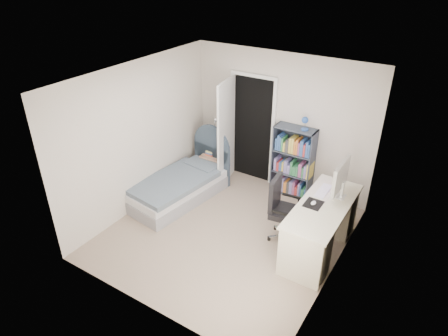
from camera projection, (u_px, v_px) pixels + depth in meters
The scene contains 8 objects.
room_shell at pixel (227, 163), 5.75m from camera, with size 3.50×3.70×2.60m.
door at pixel (235, 130), 7.33m from camera, with size 0.92×0.82×2.06m.
bed at pixel (181, 185), 7.13m from camera, with size 1.10×1.95×1.14m.
nightstand at pixel (214, 160), 7.68m from camera, with size 0.41×0.41×0.61m.
floor_lamp at pixel (215, 155), 7.54m from camera, with size 0.19×0.19×1.31m.
bookcase at pixel (294, 164), 7.10m from camera, with size 0.73×0.31×1.54m.
desk at pixel (321, 225), 5.79m from camera, with size 0.66×1.66×1.36m.
office_chair at pixel (282, 206), 5.99m from camera, with size 0.55×0.57×1.05m.
Camera 1 is at (2.67, -4.30, 3.98)m, focal length 32.00 mm.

